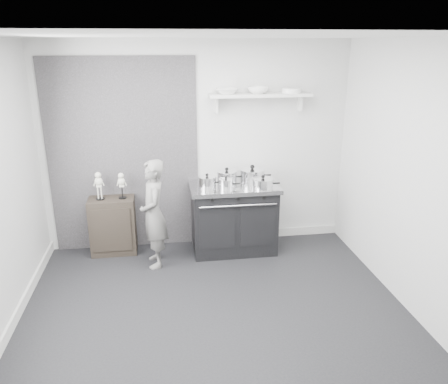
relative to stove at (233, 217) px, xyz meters
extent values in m
plane|color=black|center=(-0.44, -1.48, -0.46)|extent=(4.00, 4.00, 0.00)
cube|color=silver|center=(-0.44, 0.32, 0.89)|extent=(4.00, 0.02, 2.70)
cube|color=silver|center=(-0.44, -3.28, 0.89)|extent=(4.00, 0.02, 2.70)
cube|color=silver|center=(1.56, -1.48, 0.89)|extent=(0.02, 3.60, 2.70)
cube|color=silver|center=(-0.44, -1.48, 2.24)|extent=(4.00, 3.60, 0.02)
cube|color=black|center=(-1.39, 0.31, 0.79)|extent=(1.90, 0.02, 2.50)
cube|color=silver|center=(0.56, 0.30, -0.40)|extent=(2.00, 0.03, 0.12)
cube|color=silver|center=(-2.42, -1.48, -0.40)|extent=(0.03, 3.60, 0.12)
cube|color=silver|center=(0.36, 0.19, 1.56)|extent=(1.30, 0.26, 0.04)
cube|color=silver|center=(-0.19, 0.26, 1.44)|extent=(0.03, 0.12, 0.20)
cube|color=silver|center=(0.91, 0.26, 1.44)|extent=(0.03, 0.12, 0.20)
cube|color=black|center=(0.00, 0.00, -0.03)|extent=(1.07, 0.64, 0.86)
cube|color=silver|center=(0.00, 0.00, 0.43)|extent=(1.14, 0.69, 0.05)
cube|color=black|center=(-0.26, -0.32, -0.01)|extent=(0.45, 0.02, 0.56)
cube|color=black|center=(0.26, -0.32, -0.01)|extent=(0.45, 0.02, 0.56)
cylinder|color=silver|center=(0.00, -0.35, 0.29)|extent=(0.96, 0.02, 0.02)
cylinder|color=black|center=(-0.32, -0.33, 0.38)|extent=(0.04, 0.03, 0.04)
cylinder|color=black|center=(0.00, -0.33, 0.38)|extent=(0.04, 0.03, 0.04)
cylinder|color=black|center=(0.32, -0.33, 0.38)|extent=(0.04, 0.03, 0.04)
cube|color=black|center=(-1.57, 0.13, -0.08)|extent=(0.58, 0.34, 0.75)
imported|color=slate|center=(-1.03, -0.28, 0.22)|extent=(0.37, 0.52, 1.35)
cylinder|color=silver|center=(-0.35, -0.09, 0.52)|extent=(0.22, 0.22, 0.14)
cylinder|color=silver|center=(-0.35, -0.09, 0.60)|extent=(0.23, 0.23, 0.02)
sphere|color=black|center=(-0.35, -0.09, 0.62)|extent=(0.04, 0.04, 0.04)
cylinder|color=black|center=(-0.20, -0.09, 0.52)|extent=(0.10, 0.02, 0.02)
cylinder|color=silver|center=(-0.07, 0.11, 0.52)|extent=(0.26, 0.26, 0.14)
cylinder|color=silver|center=(-0.07, 0.11, 0.60)|extent=(0.27, 0.27, 0.02)
sphere|color=black|center=(-0.07, 0.11, 0.63)|extent=(0.05, 0.05, 0.05)
cylinder|color=black|center=(0.10, 0.11, 0.52)|extent=(0.10, 0.02, 0.02)
cylinder|color=silver|center=(0.26, 0.10, 0.53)|extent=(0.33, 0.33, 0.15)
cylinder|color=silver|center=(0.26, 0.10, 0.61)|extent=(0.33, 0.33, 0.02)
sphere|color=black|center=(0.26, 0.10, 0.65)|extent=(0.06, 0.06, 0.06)
cylinder|color=black|center=(0.47, 0.10, 0.53)|extent=(0.10, 0.02, 0.02)
cylinder|color=silver|center=(0.34, -0.20, 0.51)|extent=(0.26, 0.26, 0.11)
cylinder|color=silver|center=(0.34, -0.20, 0.57)|extent=(0.26, 0.26, 0.02)
sphere|color=black|center=(0.34, -0.20, 0.60)|extent=(0.05, 0.05, 0.05)
cylinder|color=black|center=(0.51, -0.20, 0.51)|extent=(0.10, 0.02, 0.02)
cylinder|color=silver|center=(-0.12, -0.14, 0.51)|extent=(0.17, 0.17, 0.11)
cylinder|color=silver|center=(-0.12, -0.14, 0.57)|extent=(0.18, 0.18, 0.02)
sphere|color=black|center=(-0.12, -0.14, 0.59)|extent=(0.03, 0.03, 0.03)
cylinder|color=black|center=(0.00, -0.14, 0.51)|extent=(0.10, 0.02, 0.02)
imported|color=white|center=(-0.07, 0.19, 1.62)|extent=(0.28, 0.28, 0.07)
imported|color=white|center=(0.34, 0.19, 1.62)|extent=(0.26, 0.26, 0.08)
cylinder|color=white|center=(0.77, 0.19, 1.61)|extent=(0.24, 0.24, 0.06)
camera|label=1|loc=(-0.90, -5.27, 2.19)|focal=35.00mm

